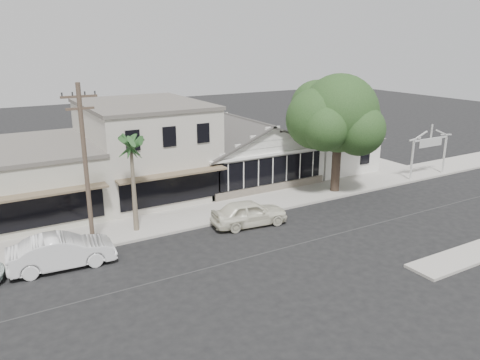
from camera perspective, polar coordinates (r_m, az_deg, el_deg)
ground at (r=26.11m, az=5.22°, el=-8.30°), size 140.00×140.00×0.00m
sidewalk_north at (r=28.73m, az=-16.20°, el=-6.37°), size 90.00×3.50×0.15m
corner_shop at (r=37.80m, az=0.56°, el=3.85°), size 10.40×8.60×5.10m
side_cottage at (r=42.02m, az=10.91°, el=3.29°), size 6.00×6.00×3.00m
arch_sign at (r=41.29m, az=22.21°, el=4.48°), size 4.12×0.12×3.95m
row_building_near at (r=35.30m, az=-11.55°, el=3.64°), size 8.00×10.00×6.50m
row_building_midnear at (r=33.90m, az=-25.93°, el=-0.26°), size 10.00×10.00×4.20m
utility_pole at (r=25.62m, az=-18.31°, el=1.80°), size 1.80×0.24×9.00m
car_0 at (r=28.84m, az=1.15°, el=-4.02°), size 4.92×2.47×1.61m
car_1 at (r=25.30m, az=-20.91°, el=-8.14°), size 5.23×2.11×1.69m
shade_tree at (r=34.82m, az=11.61°, el=7.73°), size 7.93×7.17×8.80m
palm_east at (r=27.19m, az=-13.17°, el=4.14°), size 2.64×2.64×6.23m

